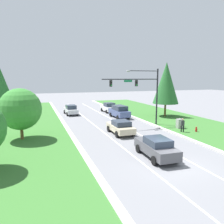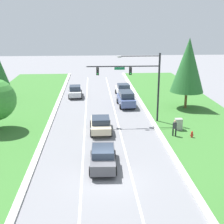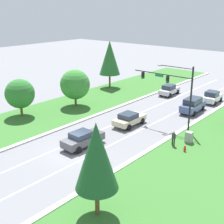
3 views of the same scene
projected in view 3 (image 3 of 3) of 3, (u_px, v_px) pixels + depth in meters
The scene contains 20 objects.
ground_plane at pixel (73, 152), 31.01m from camera, with size 160.00×160.00×0.00m, color slate.
curb_strip_right at pixel (117, 170), 27.55m from camera, with size 0.50×90.00×0.15m.
curb_strip_left at pixel (37, 137), 34.42m from camera, with size 0.50×90.00×0.15m.
grass_verge_right at pixel (168, 192), 24.37m from camera, with size 10.00×90.00×0.08m.
grass_verge_left at pixel (10, 126), 37.62m from camera, with size 10.00×90.00×0.08m.
lane_stripe_inner_left at pixel (61, 147), 32.10m from camera, with size 0.14×81.00×0.01m.
lane_stripe_inner_right at pixel (85, 158), 29.92m from camera, with size 0.14×81.00×0.01m.
traffic_signal_mast at pixel (173, 86), 36.02m from camera, with size 7.84×0.41×7.57m.
white_sedan at pixel (212, 97), 46.75m from camera, with size 2.24×4.25×1.77m.
champagne_sedan at pixel (129, 119), 37.79m from camera, with size 2.14×4.53×1.58m.
silver_sedan at pixel (169, 90), 50.84m from camera, with size 2.10×4.46×1.69m.
slate_blue_suv at pixel (193, 105), 42.50m from camera, with size 2.23×4.82×1.99m.
graphite_sedan at pixel (83, 139), 32.08m from camera, with size 2.16×4.77×1.67m.
utility_cabinet at pixel (189, 137), 32.95m from camera, with size 0.70×0.60×1.25m.
pedestrian at pixel (174, 138), 32.11m from camera, with size 0.43×0.33×1.69m.
fire_hydrant at pixel (185, 149), 30.97m from camera, with size 0.34×0.20×0.70m.
conifer_near_right_tree at pixel (96, 156), 20.31m from camera, with size 2.95×2.95×6.90m.
oak_near_left_tree at pixel (75, 84), 44.27m from camera, with size 4.25×4.25×5.36m.
oak_far_left_tree at pixel (20, 94), 40.25m from camera, with size 3.82×3.82×4.97m.
conifer_mid_left_tree at pixel (110, 58), 53.78m from camera, with size 3.62×3.62×8.24m.
Camera 3 is at (21.03, -18.97, 13.82)m, focal length 50.00 mm.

